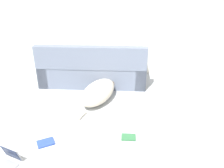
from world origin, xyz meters
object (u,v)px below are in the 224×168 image
at_px(dog, 100,90).
at_px(book_green, 128,137).
at_px(couch, 93,69).
at_px(laptop_open, 9,159).
at_px(book_blue, 46,143).

relative_size(dog, book_green, 6.36).
bearing_deg(couch, laptop_open, 70.75).
distance_m(dog, book_green, 1.21).
relative_size(couch, book_green, 10.05).
relative_size(dog, laptop_open, 3.78).
relative_size(couch, book_blue, 7.60).
bearing_deg(couch, book_blue, 76.79).
xyz_separation_m(dog, book_blue, (-0.56, -1.31, -0.15)).
relative_size(laptop_open, book_green, 1.68).
xyz_separation_m(laptop_open, book_blue, (0.33, 0.41, -0.06)).
xyz_separation_m(dog, book_green, (0.58, -1.05, -0.15)).
xyz_separation_m(couch, book_blue, (-0.31, -1.95, -0.27)).
distance_m(couch, laptop_open, 2.45).
height_order(laptop_open, book_green, laptop_open).
bearing_deg(book_blue, couch, 80.97).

